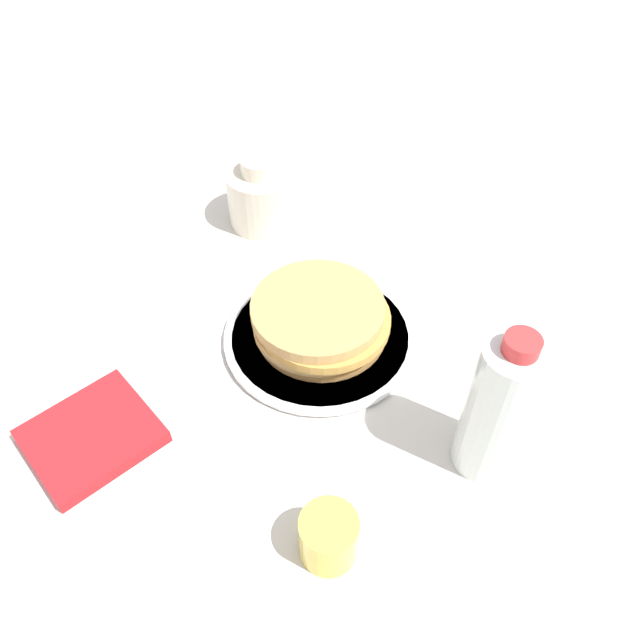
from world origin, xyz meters
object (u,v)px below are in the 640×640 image
object	(u,v)px
plate	(320,336)
water_bottle_near	(499,408)
pancake_stack	(320,319)
cream_jug	(263,195)
juice_glass	(329,537)

from	to	relation	value
plate	water_bottle_near	distance (m)	0.28
plate	water_bottle_near	world-z (taller)	water_bottle_near
pancake_stack	cream_jug	size ratio (longest dim) A/B	1.58
plate	pancake_stack	xyz separation A→B (m)	(-0.00, -0.00, 0.03)
juice_glass	water_bottle_near	size ratio (longest dim) A/B	0.29
plate	juice_glass	bearing A→B (deg)	46.78
plate	pancake_stack	world-z (taller)	pancake_stack
pancake_stack	juice_glass	size ratio (longest dim) A/B	3.03
pancake_stack	plate	bearing A→B (deg)	37.99
pancake_stack	water_bottle_near	distance (m)	0.28
water_bottle_near	pancake_stack	bearing A→B (deg)	-89.51
plate	water_bottle_near	bearing A→B (deg)	91.00
plate	cream_jug	distance (m)	0.29
pancake_stack	cream_jug	world-z (taller)	cream_jug
plate	cream_jug	xyz separation A→B (m)	(-0.12, -0.26, 0.04)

